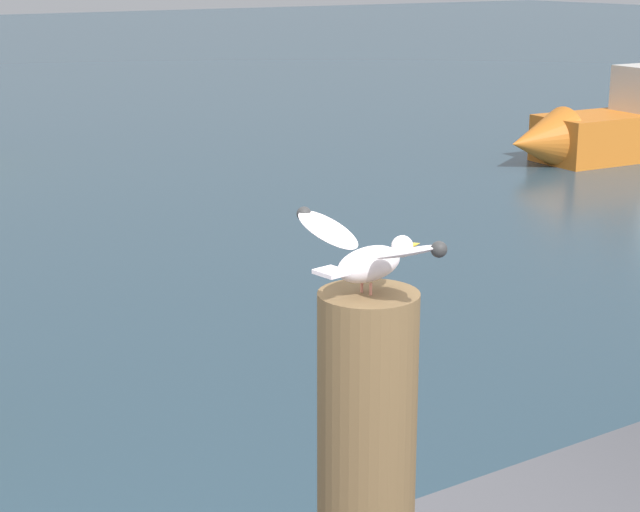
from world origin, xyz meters
name	(u,v)px	position (x,y,z in m)	size (l,w,h in m)	color
mooring_post	(367,444)	(0.27, -0.33, 1.67)	(0.29, 0.29, 0.94)	brown
seagull	(370,254)	(0.27, -0.33, 2.25)	(0.39, 0.57, 0.21)	#C67360
boat_orange	(626,126)	(11.88, 8.63, 0.50)	(4.66, 1.40, 3.41)	orange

